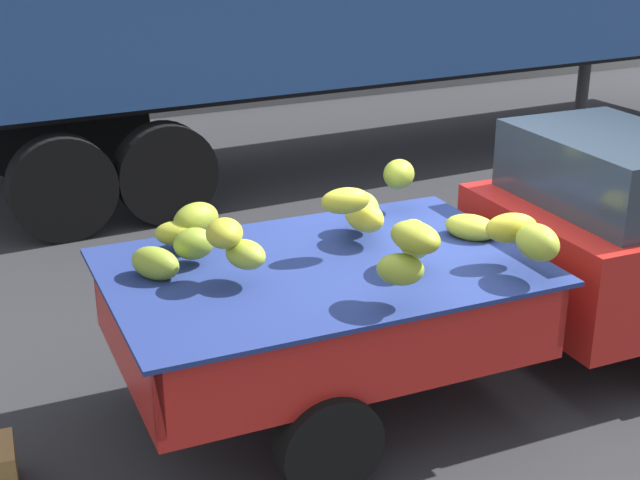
# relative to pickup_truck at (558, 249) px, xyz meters

# --- Properties ---
(ground) EXTENTS (220.00, 220.00, 0.00)m
(ground) POSITION_rel_pickup_truck_xyz_m (-0.71, 0.31, -0.89)
(ground) COLOR #28282B
(curb_strip) EXTENTS (80.00, 0.80, 0.16)m
(curb_strip) POSITION_rel_pickup_truck_xyz_m (-0.71, 9.14, -0.81)
(curb_strip) COLOR gray
(curb_strip) RESTS_ON ground
(pickup_truck) EXTENTS (4.90, 1.97, 1.70)m
(pickup_truck) POSITION_rel_pickup_truck_xyz_m (0.00, 0.00, 0.00)
(pickup_truck) COLOR #B21E19
(pickup_truck) RESTS_ON ground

